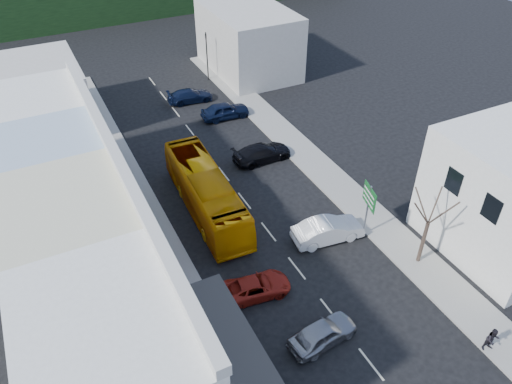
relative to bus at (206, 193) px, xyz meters
name	(u,v)px	position (x,y,z in m)	size (l,w,h in m)	color
ground	(297,268)	(2.98, -8.25, -1.55)	(120.00, 120.00, 0.00)	black
sidewalk_left	(142,213)	(-4.52, 1.75, -1.48)	(3.00, 52.00, 0.15)	gray
sidewalk_right	(314,163)	(10.48, 1.75, -1.48)	(3.00, 52.00, 0.15)	gray
shopfront_row	(74,234)	(-9.52, -3.25, 2.45)	(8.25, 30.00, 8.00)	silver
right_building	(512,197)	(16.48, -12.25, 2.45)	(8.00, 9.00, 8.00)	silver
distant_block_left	(38,97)	(-9.02, 18.75, 1.45)	(8.00, 10.00, 6.00)	#B7B2A8
distant_block_right	(248,40)	(13.98, 21.75, 1.95)	(8.00, 12.00, 7.00)	#B7B2A8
bus	(206,193)	(0.00, 0.00, 0.00)	(2.50, 11.60, 3.10)	orange
car_silver	(323,333)	(1.37, -13.80, -0.85)	(1.80, 4.40, 1.40)	#9D9DA1
car_white	(328,232)	(6.28, -6.77, -0.85)	(1.80, 4.40, 1.40)	silver
car_red	(255,286)	(-0.42, -9.00, -0.85)	(1.90, 4.60, 1.40)	maroon
car_black_near	(262,153)	(6.77, 4.20, -0.85)	(1.84, 4.50, 1.40)	black
car_navy_mid	(225,111)	(6.94, 12.45, -0.85)	(1.80, 4.40, 1.40)	black
car_navy_far	(190,95)	(5.10, 17.20, -0.85)	(1.84, 4.50, 1.40)	black
pedestrian_left	(181,298)	(-4.89, -8.11, -0.55)	(0.60, 0.40, 1.70)	black
pedestrian_right	(493,339)	(9.31, -18.42, -0.55)	(0.70, 0.44, 1.70)	black
direction_sign	(367,212)	(8.78, -7.57, 0.61)	(0.70, 1.93, 4.31)	#125820
street_tree	(428,224)	(10.47, -11.33, 1.80)	(2.57, 2.57, 6.70)	#35271E
traffic_signal	(207,57)	(8.78, 21.35, 1.13)	(0.89, 1.19, 5.36)	black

